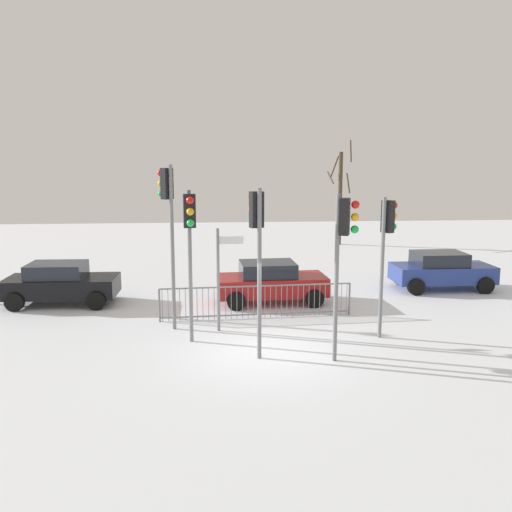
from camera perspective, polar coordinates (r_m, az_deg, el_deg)
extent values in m
plane|color=white|center=(15.13, 1.02, -9.71)|extent=(60.00, 60.00, 0.00)
cylinder|color=slate|center=(15.49, -6.71, -1.16)|extent=(0.11, 0.11, 4.24)
cube|color=black|center=(15.10, -6.78, 4.58)|extent=(0.34, 0.26, 0.90)
sphere|color=red|center=(14.83, -6.72, 5.64)|extent=(0.20, 0.20, 0.20)
sphere|color=orange|center=(14.86, -6.70, 4.49)|extent=(0.20, 0.20, 0.20)
sphere|color=green|center=(14.89, -6.68, 3.34)|extent=(0.20, 0.20, 0.20)
cylinder|color=slate|center=(14.07, 0.34, -1.97)|extent=(0.11, 0.11, 4.37)
cube|color=black|center=(13.97, 0.05, 4.73)|extent=(0.38, 0.32, 0.90)
sphere|color=red|center=(14.17, -0.39, 6.03)|extent=(0.20, 0.20, 0.20)
sphere|color=orange|center=(14.19, -0.39, 4.82)|extent=(0.20, 0.20, 0.20)
sphere|color=green|center=(14.22, -0.39, 3.61)|extent=(0.20, 0.20, 0.20)
cylinder|color=slate|center=(14.06, 8.16, -2.36)|extent=(0.11, 0.11, 4.23)
cube|color=black|center=(13.79, 9.01, 3.97)|extent=(0.32, 0.38, 0.90)
sphere|color=red|center=(13.73, 10.08, 5.17)|extent=(0.20, 0.20, 0.20)
sphere|color=orange|center=(13.75, 10.04, 3.92)|extent=(0.20, 0.20, 0.20)
sphere|color=green|center=(13.79, 10.00, 2.68)|extent=(0.20, 0.20, 0.20)
cylinder|color=slate|center=(16.16, 12.68, -1.26)|extent=(0.11, 0.11, 4.02)
cube|color=black|center=(16.07, 13.25, 3.93)|extent=(0.36, 0.39, 0.90)
sphere|color=red|center=(16.24, 13.85, 5.03)|extent=(0.20, 0.20, 0.20)
sphere|color=orange|center=(16.27, 13.81, 3.98)|extent=(0.20, 0.20, 0.20)
sphere|color=green|center=(16.30, 13.76, 2.93)|extent=(0.20, 0.20, 0.20)
cylinder|color=slate|center=(16.65, -8.49, 0.73)|extent=(0.11, 0.11, 4.90)
cube|color=black|center=(16.58, -9.05, 7.28)|extent=(0.38, 0.38, 0.90)
sphere|color=red|center=(16.75, -9.66, 8.32)|extent=(0.20, 0.20, 0.20)
sphere|color=orange|center=(16.76, -9.63, 7.29)|extent=(0.20, 0.20, 0.20)
sphere|color=green|center=(16.78, -9.60, 6.27)|extent=(0.20, 0.20, 0.20)
cylinder|color=slate|center=(16.50, -3.86, -2.48)|extent=(0.09, 0.09, 3.08)
cube|color=white|center=(16.30, -2.52, 1.62)|extent=(0.70, 0.04, 0.22)
cube|color=slate|center=(17.88, 0.06, -3.08)|extent=(6.13, 0.41, 0.04)
cube|color=slate|center=(18.11, 0.06, -5.95)|extent=(6.13, 0.41, 0.04)
cylinder|color=slate|center=(17.86, -9.50, -4.98)|extent=(0.02, 0.02, 1.05)
cylinder|color=slate|center=(17.85, -8.92, -4.96)|extent=(0.02, 0.02, 1.05)
cylinder|color=slate|center=(17.85, -8.33, -4.95)|extent=(0.02, 0.02, 1.05)
cylinder|color=slate|center=(17.85, -7.75, -4.94)|extent=(0.02, 0.02, 1.05)
cylinder|color=slate|center=(17.85, -7.17, -4.92)|extent=(0.02, 0.02, 1.05)
cylinder|color=slate|center=(17.85, -6.59, -4.91)|extent=(0.02, 0.02, 1.05)
cylinder|color=slate|center=(17.86, -6.01, -4.89)|extent=(0.02, 0.02, 1.05)
cylinder|color=slate|center=(17.86, -5.43, -4.88)|extent=(0.02, 0.02, 1.05)
cylinder|color=slate|center=(17.87, -4.85, -4.86)|extent=(0.02, 0.02, 1.05)
cylinder|color=slate|center=(17.88, -4.27, -4.85)|extent=(0.02, 0.02, 1.05)
cylinder|color=slate|center=(17.89, -3.69, -4.83)|extent=(0.02, 0.02, 1.05)
cylinder|color=slate|center=(17.90, -3.11, -4.81)|extent=(0.02, 0.02, 1.05)
cylinder|color=slate|center=(17.92, -2.53, -4.80)|extent=(0.02, 0.02, 1.05)
cylinder|color=slate|center=(17.93, -1.95, -4.78)|extent=(0.02, 0.02, 1.05)
cylinder|color=slate|center=(17.95, -1.38, -4.76)|extent=(0.02, 0.02, 1.05)
cylinder|color=slate|center=(17.97, -0.80, -4.74)|extent=(0.02, 0.02, 1.05)
cylinder|color=slate|center=(17.99, -0.23, -4.72)|extent=(0.02, 0.02, 1.05)
cylinder|color=slate|center=(18.02, 0.34, -4.70)|extent=(0.02, 0.02, 1.05)
cylinder|color=slate|center=(18.04, 0.91, -4.68)|extent=(0.02, 0.02, 1.05)
cylinder|color=slate|center=(18.07, 1.48, -4.66)|extent=(0.02, 0.02, 1.05)
cylinder|color=slate|center=(18.10, 2.05, -4.64)|extent=(0.02, 0.02, 1.05)
cylinder|color=slate|center=(18.13, 2.61, -4.62)|extent=(0.02, 0.02, 1.05)
cylinder|color=slate|center=(18.16, 3.17, -4.59)|extent=(0.02, 0.02, 1.05)
cylinder|color=slate|center=(18.20, 3.73, -4.57)|extent=(0.02, 0.02, 1.05)
cylinder|color=slate|center=(18.23, 4.29, -4.55)|extent=(0.02, 0.02, 1.05)
cylinder|color=slate|center=(18.27, 4.85, -4.53)|extent=(0.02, 0.02, 1.05)
cylinder|color=slate|center=(18.31, 5.40, -4.50)|extent=(0.02, 0.02, 1.05)
cylinder|color=slate|center=(18.35, 5.95, -4.48)|extent=(0.02, 0.02, 1.05)
cylinder|color=slate|center=(18.40, 6.50, -4.46)|extent=(0.02, 0.02, 1.05)
cylinder|color=slate|center=(18.44, 7.04, -4.43)|extent=(0.02, 0.02, 1.05)
cylinder|color=slate|center=(18.49, 7.59, -4.41)|extent=(0.02, 0.02, 1.05)
cylinder|color=slate|center=(18.53, 8.13, -4.38)|extent=(0.02, 0.02, 1.05)
cylinder|color=slate|center=(18.58, 8.67, -4.36)|extent=(0.02, 0.02, 1.05)
cylinder|color=slate|center=(18.64, 9.20, -4.33)|extent=(0.02, 0.02, 1.05)
cylinder|color=slate|center=(17.86, -9.79, -4.98)|extent=(0.06, 0.06, 1.05)
cylinder|color=slate|center=(18.66, 9.47, -4.32)|extent=(0.06, 0.06, 1.05)
cube|color=maroon|center=(19.85, 1.62, -2.96)|extent=(3.89, 1.92, 0.65)
cube|color=#1E232D|center=(19.71, 1.19, -1.41)|extent=(1.99, 1.61, 0.55)
cylinder|color=black|center=(20.99, 4.88, -3.18)|extent=(0.65, 0.26, 0.64)
cylinder|color=black|center=(19.39, 5.97, -4.32)|extent=(0.65, 0.26, 0.64)
cylinder|color=black|center=(20.58, -2.49, -3.42)|extent=(0.65, 0.26, 0.64)
cylinder|color=black|center=(18.94, -2.02, -4.61)|extent=(0.65, 0.26, 0.64)
cube|color=navy|center=(23.03, 18.39, -1.66)|extent=(3.82, 1.75, 0.65)
cube|color=#1E232D|center=(22.87, 18.12, -0.32)|extent=(1.92, 1.53, 0.55)
cylinder|color=black|center=(24.41, 20.47, -1.92)|extent=(0.64, 0.23, 0.64)
cylinder|color=black|center=(22.92, 22.29, -2.78)|extent=(0.64, 0.23, 0.64)
cylinder|color=black|center=(23.37, 14.48, -2.11)|extent=(0.64, 0.23, 0.64)
cylinder|color=black|center=(21.82, 15.97, -3.03)|extent=(0.64, 0.23, 0.64)
cube|color=black|center=(20.79, -19.11, -2.92)|extent=(3.83, 1.77, 0.65)
cube|color=#1E232D|center=(20.72, -19.60, -1.44)|extent=(1.93, 1.53, 0.55)
cylinder|color=black|center=(21.35, -14.96, -3.27)|extent=(0.64, 0.23, 0.64)
cylinder|color=black|center=(19.73, -15.93, -4.40)|extent=(0.64, 0.23, 0.64)
cylinder|color=black|center=(22.05, -21.85, -3.24)|extent=(0.64, 0.23, 0.64)
cylinder|color=black|center=(20.49, -23.34, -4.32)|extent=(0.64, 0.23, 0.64)
cylinder|color=#473828|center=(33.28, 8.53, 5.78)|extent=(0.24, 0.24, 5.40)
cylinder|color=#473828|center=(33.03, 7.58, 7.90)|extent=(0.19, 1.25, 0.70)
cylinder|color=#473828|center=(33.13, 9.36, 7.30)|extent=(0.50, 0.94, 1.21)
cylinder|color=#473828|center=(33.15, 9.62, 10.46)|extent=(0.43, 1.14, 1.25)
cylinder|color=#473828|center=(33.40, 8.01, 9.01)|extent=(0.66, 0.70, 1.22)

